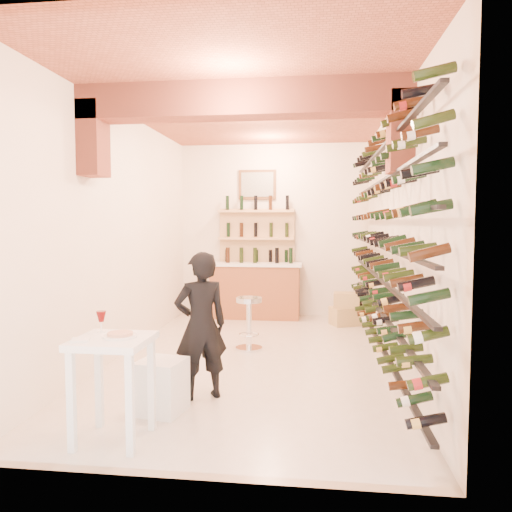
{
  "coord_description": "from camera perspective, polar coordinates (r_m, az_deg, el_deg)",
  "views": [
    {
      "loc": [
        0.78,
        -6.12,
        1.75
      ],
      "look_at": [
        0.0,
        0.3,
        1.3
      ],
      "focal_mm": 34.12,
      "sensor_mm": 36.0,
      "label": 1
    }
  ],
  "objects": [
    {
      "name": "tasting_table",
      "position": [
        4.11,
        -16.45,
        -11.19
      ],
      "size": [
        0.58,
        0.58,
        1.02
      ],
      "rotation": [
        0.0,
        0.0,
        -0.01
      ],
      "color": "white",
      "rests_on": "ground"
    },
    {
      "name": "room_shell",
      "position": [
        5.93,
        -0.66,
        8.83
      ],
      "size": [
        3.52,
        6.02,
        3.21
      ],
      "color": "white",
      "rests_on": "ground"
    },
    {
      "name": "crate_upper",
      "position": [
        8.44,
        10.56,
        -5.09
      ],
      "size": [
        0.45,
        0.32,
        0.25
      ],
      "primitive_type": "cube",
      "rotation": [
        0.0,
        0.0,
        -0.07
      ],
      "color": "tan",
      "rests_on": "crate_lower"
    },
    {
      "name": "crate_lower",
      "position": [
        8.49,
        10.54,
        -6.94
      ],
      "size": [
        0.6,
        0.52,
        0.3
      ],
      "primitive_type": "cube",
      "rotation": [
        0.0,
        0.0,
        0.4
      ],
      "color": "tan",
      "rests_on": "ground"
    },
    {
      "name": "back_shelving",
      "position": [
        9.09,
        0.1,
        0.32
      ],
      "size": [
        1.4,
        0.31,
        2.73
      ],
      "color": "tan",
      "rests_on": "ground"
    },
    {
      "name": "ground",
      "position": [
        6.41,
        -0.33,
        -11.86
      ],
      "size": [
        6.0,
        6.0,
        0.0
      ],
      "primitive_type": "plane",
      "color": "beige",
      "rests_on": "ground"
    },
    {
      "name": "chrome_barstool",
      "position": [
        6.74,
        -0.83,
        -7.43
      ],
      "size": [
        0.37,
        0.37,
        0.72
      ],
      "rotation": [
        0.0,
        0.0,
        -0.13
      ],
      "color": "silver",
      "rests_on": "ground"
    },
    {
      "name": "white_stool",
      "position": [
        4.71,
        -11.0,
        -14.75
      ],
      "size": [
        0.46,
        0.46,
        0.49
      ],
      "primitive_type": "cube",
      "rotation": [
        0.0,
        0.0,
        -0.19
      ],
      "color": "white",
      "rests_on": "ground"
    },
    {
      "name": "wine_rack",
      "position": [
        6.16,
        13.93,
        1.99
      ],
      "size": [
        0.32,
        5.7,
        2.56
      ],
      "color": "black",
      "rests_on": "ground"
    },
    {
      "name": "person",
      "position": [
        4.88,
        -6.47,
        -8.08
      ],
      "size": [
        0.64,
        0.57,
        1.46
      ],
      "primitive_type": "imported",
      "rotation": [
        0.0,
        0.0,
        3.65
      ],
      "color": "black",
      "rests_on": "ground"
    },
    {
      "name": "back_counter",
      "position": [
        8.91,
        -0.08,
        -3.86
      ],
      "size": [
        1.7,
        0.62,
        1.29
      ],
      "color": "#9C5730",
      "rests_on": "ground"
    }
  ]
}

